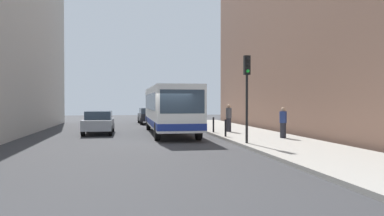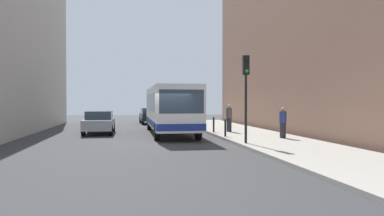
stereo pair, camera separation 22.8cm
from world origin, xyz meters
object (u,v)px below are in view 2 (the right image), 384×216
at_px(bus, 170,107).
at_px(pedestrian_mid_sidewalk, 229,118).
at_px(car_behind_bus, 150,115).
at_px(pedestrian_near_signal, 283,123).
at_px(traffic_light, 246,82).
at_px(car_beside_bus, 99,122).
at_px(bollard_mid, 214,125).
at_px(bollard_near, 225,128).

distance_m(bus, pedestrian_mid_sidewalk, 3.90).
height_order(bus, car_behind_bus, bus).
bearing_deg(pedestrian_near_signal, traffic_light, -0.14).
height_order(car_beside_bus, traffic_light, traffic_light).
bearing_deg(car_beside_bus, bus, 169.34).
bearing_deg(bus, pedestrian_near_signal, 136.67).
distance_m(bus, car_behind_bus, 11.68).
height_order(pedestrian_near_signal, pedestrian_mid_sidewalk, pedestrian_mid_sidewalk).
bearing_deg(bollard_mid, pedestrian_mid_sidewalk, 16.83).
xyz_separation_m(car_beside_bus, pedestrian_mid_sidewalk, (8.30, -1.50, 0.26)).
relative_size(bus, car_behind_bus, 2.47).
bearing_deg(pedestrian_mid_sidewalk, traffic_light, -136.33).
distance_m(car_behind_bus, bollard_near, 15.85).
distance_m(car_beside_bus, bollard_mid, 7.44).
distance_m(bus, pedestrian_near_signal, 7.63).
xyz_separation_m(bus, car_behind_bus, (-0.61, 11.63, -0.94)).
bearing_deg(car_behind_bus, pedestrian_mid_sidewalk, 107.78).
xyz_separation_m(car_beside_bus, bollard_mid, (7.21, -1.84, -0.16)).
height_order(traffic_light, bollard_mid, traffic_light).
height_order(bus, traffic_light, traffic_light).
distance_m(car_beside_bus, car_behind_bus, 11.42).
height_order(bollard_mid, pedestrian_mid_sidewalk, pedestrian_mid_sidewalk).
relative_size(traffic_light, bollard_mid, 4.32).
xyz_separation_m(bus, pedestrian_mid_sidewalk, (3.79, -0.62, -0.69)).
xyz_separation_m(car_beside_bus, traffic_light, (7.31, -8.20, 2.22)).
bearing_deg(bollard_mid, traffic_light, -89.10).
distance_m(bollard_mid, pedestrian_mid_sidewalk, 1.22).
relative_size(car_beside_bus, traffic_light, 1.08).
bearing_deg(bollard_mid, pedestrian_near_signal, -56.49).
bearing_deg(pedestrian_near_signal, bollard_mid, -94.25).
distance_m(traffic_light, bollard_mid, 6.79).
relative_size(bus, bollard_mid, 11.60).
xyz_separation_m(car_behind_bus, bollard_mid, (3.31, -12.57, -0.16)).
relative_size(bollard_near, pedestrian_near_signal, 0.58).
relative_size(car_beside_bus, pedestrian_mid_sidewalk, 2.49).
bearing_deg(bollard_mid, car_behind_bus, 104.74).
xyz_separation_m(car_beside_bus, car_behind_bus, (3.90, 10.74, 0.00)).
relative_size(car_beside_bus, car_behind_bus, 0.99).
height_order(bollard_near, pedestrian_near_signal, pedestrian_near_signal).
bearing_deg(car_beside_bus, car_behind_bus, -109.48).
bearing_deg(car_behind_bus, bus, 91.02).
xyz_separation_m(bollard_mid, pedestrian_mid_sidewalk, (1.10, 0.33, 0.41)).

